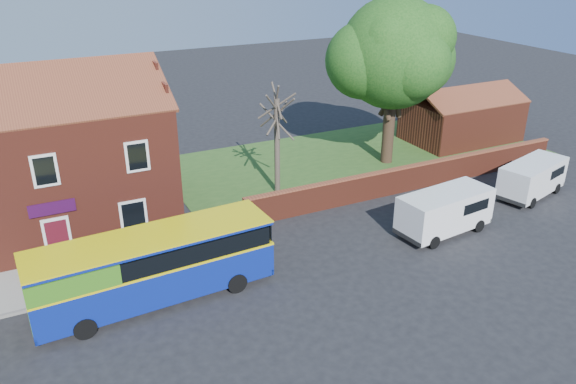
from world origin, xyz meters
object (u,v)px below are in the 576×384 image
van_far (532,177)px  large_tree (393,56)px  bus (146,266)px  van_near (445,210)px

van_far → large_tree: 11.19m
bus → van_far: 22.65m
large_tree → bus: bearing=-153.4°
van_far → large_tree: bearing=101.3°
van_near → van_far: (7.64, 1.31, -0.07)m
bus → large_tree: size_ratio=0.92×
van_far → van_near: bearing=174.3°
bus → large_tree: bearing=23.5°
van_near → van_far: 7.76m
van_near → large_tree: (3.38, 9.80, 5.83)m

